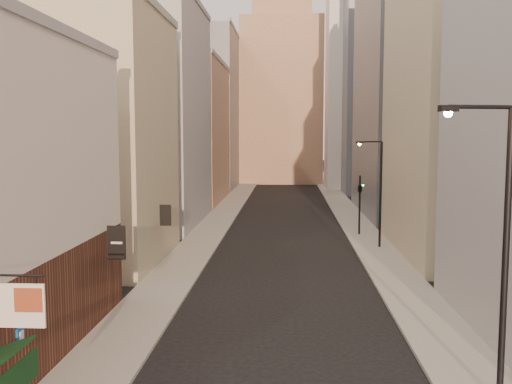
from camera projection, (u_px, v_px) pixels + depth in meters
name	position (u px, v px, depth m)	size (l,w,h in m)	color
sidewalk_left	(230.00, 206.00, 65.97)	(3.00, 140.00, 0.15)	#9B998E
sidewalk_right	(343.00, 207.00, 65.24)	(3.00, 140.00, 0.15)	#9B998E
left_bldg_beige	(99.00, 140.00, 36.68)	(8.00, 12.00, 16.00)	#BEB396
left_bldg_grey	(156.00, 116.00, 52.37)	(8.00, 16.00, 20.00)	#A4A5AA
left_bldg_tan	(190.00, 133.00, 70.40)	(8.00, 18.00, 17.00)	#957259
left_bldg_wingrid	(211.00, 111.00, 89.92)	(8.00, 20.00, 24.00)	gray
right_bldg_beige	(460.00, 110.00, 39.11)	(8.00, 16.00, 20.00)	#BEB396
right_bldg_wingrid	(403.00, 89.00, 58.68)	(8.00, 20.00, 26.00)	gray
highrise	(408.00, 18.00, 84.90)	(21.00, 23.00, 51.20)	gray
clock_tower	(282.00, 82.00, 100.67)	(14.00, 14.00, 44.90)	#957259
white_tower	(354.00, 66.00, 86.05)	(8.00, 8.00, 41.50)	silver
streetlamp_near	(499.00, 239.00, 16.87)	(2.36, 0.78, 9.16)	black
streetlamp_mid	(378.00, 188.00, 41.17)	(1.99, 0.80, 7.87)	black
traffic_light_right	(360.00, 191.00, 46.59)	(0.65, 0.65, 5.00)	black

